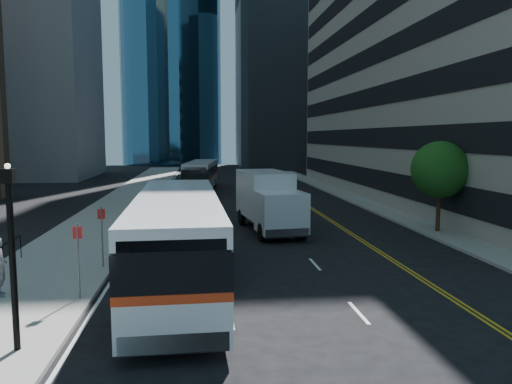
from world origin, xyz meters
TOP-DOWN VIEW (x-y plane):
  - ground at (0.00, 0.00)m, footprint 160.00×160.00m
  - sidewalk_west at (-10.50, 25.00)m, footprint 5.00×90.00m
  - sidewalk_east at (9.00, 25.00)m, footprint 2.00×90.00m
  - midrise_west at (-28.00, 52.00)m, footprint 18.00×18.00m
  - street_tree at (9.00, 8.00)m, footprint 3.20×3.20m
  - lamp_post at (-9.00, -6.00)m, footprint 0.28×0.28m
  - bus_front at (-5.22, -0.65)m, footprint 3.23×13.19m
  - bus_rear at (-4.29, 32.88)m, footprint 3.72×11.63m
  - box_truck at (-0.45, 9.84)m, footprint 3.36×7.42m

SIDE VIEW (x-z plane):
  - ground at x=0.00m, z-range 0.00..0.00m
  - sidewalk_west at x=-10.50m, z-range 0.00..0.15m
  - sidewalk_east at x=9.00m, z-range 0.00..0.15m
  - bus_rear at x=-4.29m, z-range 0.14..3.08m
  - box_truck at x=-0.45m, z-range 0.09..3.52m
  - bus_front at x=-5.22m, z-range 0.16..3.54m
  - lamp_post at x=-9.00m, z-range 0.44..5.00m
  - street_tree at x=9.00m, z-range 1.09..6.19m
  - midrise_west at x=-28.00m, z-range 0.00..35.00m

